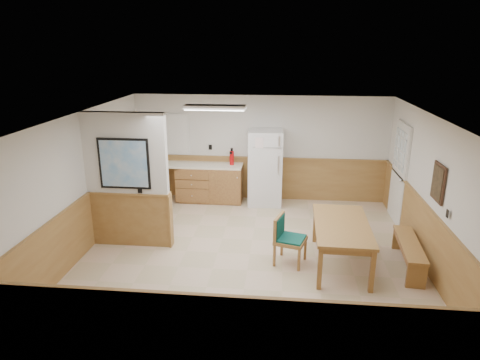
# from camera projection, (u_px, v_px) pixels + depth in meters

# --- Properties ---
(ground) EXTENTS (6.00, 6.00, 0.00)m
(ground) POSITION_uv_depth(u_px,v_px,m) (250.00, 254.00, 7.71)
(ground) COLOR #CDB093
(ground) RESTS_ON ground
(ceiling) EXTENTS (6.00, 6.00, 0.02)m
(ceiling) POSITION_uv_depth(u_px,v_px,m) (251.00, 116.00, 6.95)
(ceiling) COLOR silver
(ceiling) RESTS_ON back_wall
(back_wall) EXTENTS (6.00, 0.02, 2.50)m
(back_wall) POSITION_uv_depth(u_px,v_px,m) (260.00, 148.00, 10.18)
(back_wall) COLOR silver
(back_wall) RESTS_ON ground
(right_wall) EXTENTS (0.02, 6.00, 2.50)m
(right_wall) POSITION_uv_depth(u_px,v_px,m) (432.00, 194.00, 7.05)
(right_wall) COLOR silver
(right_wall) RESTS_ON ground
(left_wall) EXTENTS (0.02, 6.00, 2.50)m
(left_wall) POSITION_uv_depth(u_px,v_px,m) (83.00, 183.00, 7.62)
(left_wall) COLOR silver
(left_wall) RESTS_ON ground
(wainscot_back) EXTENTS (6.00, 0.04, 1.00)m
(wainscot_back) POSITION_uv_depth(u_px,v_px,m) (260.00, 178.00, 10.39)
(wainscot_back) COLOR olive
(wainscot_back) RESTS_ON ground
(wainscot_right) EXTENTS (0.04, 6.00, 1.00)m
(wainscot_right) POSITION_uv_depth(u_px,v_px,m) (424.00, 236.00, 7.27)
(wainscot_right) COLOR olive
(wainscot_right) RESTS_ON ground
(wainscot_left) EXTENTS (0.04, 6.00, 1.00)m
(wainscot_left) POSITION_uv_depth(u_px,v_px,m) (88.00, 222.00, 7.85)
(wainscot_left) COLOR olive
(wainscot_left) RESTS_ON ground
(partition_wall) EXTENTS (1.50, 0.20, 2.50)m
(partition_wall) POSITION_uv_depth(u_px,v_px,m) (128.00, 182.00, 7.74)
(partition_wall) COLOR silver
(partition_wall) RESTS_ON ground
(kitchen_counter) EXTENTS (2.20, 0.61, 1.00)m
(kitchen_counter) POSITION_uv_depth(u_px,v_px,m) (209.00, 182.00, 10.23)
(kitchen_counter) COLOR olive
(kitchen_counter) RESTS_ON ground
(exterior_door) EXTENTS (0.07, 1.02, 2.15)m
(exterior_door) POSITION_uv_depth(u_px,v_px,m) (399.00, 173.00, 8.91)
(exterior_door) COLOR silver
(exterior_door) RESTS_ON ground
(kitchen_window) EXTENTS (0.80, 0.04, 1.00)m
(kitchen_window) POSITION_uv_depth(u_px,v_px,m) (173.00, 134.00, 10.27)
(kitchen_window) COLOR silver
(kitchen_window) RESTS_ON back_wall
(wall_painting) EXTENTS (0.04, 0.50, 0.60)m
(wall_painting) POSITION_uv_depth(u_px,v_px,m) (438.00, 183.00, 6.67)
(wall_painting) COLOR #382216
(wall_painting) RESTS_ON right_wall
(fluorescent_fixture) EXTENTS (1.20, 0.30, 0.09)m
(fluorescent_fixture) POSITION_uv_depth(u_px,v_px,m) (215.00, 107.00, 8.28)
(fluorescent_fixture) COLOR silver
(fluorescent_fixture) RESTS_ON ceiling
(refrigerator) EXTENTS (0.80, 0.73, 1.76)m
(refrigerator) POSITION_uv_depth(u_px,v_px,m) (265.00, 168.00, 9.93)
(refrigerator) COLOR silver
(refrigerator) RESTS_ON ground
(dining_table) EXTENTS (0.94, 1.82, 0.75)m
(dining_table) POSITION_uv_depth(u_px,v_px,m) (342.00, 229.00, 7.17)
(dining_table) COLOR olive
(dining_table) RESTS_ON ground
(dining_bench) EXTENTS (0.43, 1.47, 0.45)m
(dining_bench) POSITION_uv_depth(u_px,v_px,m) (409.00, 249.00, 7.17)
(dining_bench) COLOR olive
(dining_bench) RESTS_ON ground
(dining_chair) EXTENTS (0.78, 0.63, 0.85)m
(dining_chair) POSITION_uv_depth(u_px,v_px,m) (285.00, 236.00, 7.29)
(dining_chair) COLOR olive
(dining_chair) RESTS_ON ground
(fire_extinguisher) EXTENTS (0.13, 0.13, 0.40)m
(fire_extinguisher) POSITION_uv_depth(u_px,v_px,m) (232.00, 157.00, 10.03)
(fire_extinguisher) COLOR #BD0A0D
(fire_extinguisher) RESTS_ON kitchen_counter
(soap_bottle) EXTENTS (0.07, 0.07, 0.22)m
(soap_bottle) POSITION_uv_depth(u_px,v_px,m) (165.00, 159.00, 10.18)
(soap_bottle) COLOR #167E37
(soap_bottle) RESTS_ON kitchen_counter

